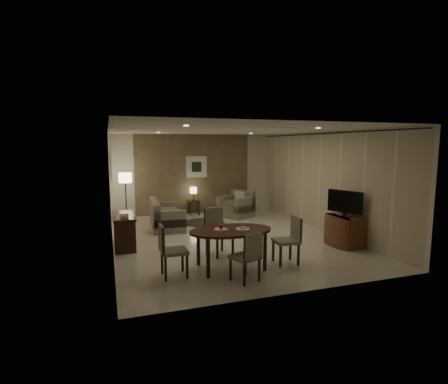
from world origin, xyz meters
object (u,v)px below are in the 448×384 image
object	(u,v)px
chair_left	(174,250)
sofa	(167,214)
side_table	(194,208)
dining_table	(231,249)
console_desk	(124,231)
tv_cabinet	(344,231)
chair_far	(220,232)
armchair	(236,204)
chair_right	(286,240)
floor_lamp	(126,198)
chair_near	(245,256)

from	to	relation	value
chair_left	sofa	bearing A→B (deg)	-7.78
side_table	dining_table	bearing A→B (deg)	-95.87
chair_left	dining_table	bearing A→B (deg)	-86.35
dining_table	side_table	xyz separation A→B (m)	(0.54, 5.27, -0.13)
console_desk	dining_table	size ratio (longest dim) A/B	0.75
tv_cabinet	chair_far	world-z (taller)	chair_far
sofa	armchair	size ratio (longest dim) A/B	1.78
chair_right	floor_lamp	world-z (taller)	floor_lamp
tv_cabinet	chair_far	distance (m)	3.00
console_desk	chair_far	distance (m)	2.28
armchair	side_table	size ratio (longest dim) A/B	1.97
floor_lamp	dining_table	bearing A→B (deg)	-70.97
chair_far	floor_lamp	xyz separation A→B (m)	(-1.71, 4.00, 0.25)
chair_right	floor_lamp	bearing A→B (deg)	-145.94
tv_cabinet	dining_table	distance (m)	3.09
chair_right	sofa	xyz separation A→B (m)	(-1.74, 3.79, -0.07)
chair_left	side_table	size ratio (longest dim) A/B	1.97
chair_near	floor_lamp	world-z (taller)	floor_lamp
sofa	chair_right	bearing A→B (deg)	-152.64
console_desk	chair_right	size ratio (longest dim) A/B	1.28
console_desk	sofa	distance (m)	2.03
console_desk	chair_left	bearing A→B (deg)	-70.74
dining_table	chair_near	distance (m)	0.69
side_table	tv_cabinet	bearing A→B (deg)	-62.02
armchair	chair_far	bearing A→B (deg)	-53.21
console_desk	tv_cabinet	xyz separation A→B (m)	(4.89, -1.50, -0.03)
dining_table	floor_lamp	xyz separation A→B (m)	(-1.67, 4.84, 0.38)
console_desk	tv_cabinet	world-z (taller)	console_desk
console_desk	sofa	size ratio (longest dim) A/B	0.71
armchair	floor_lamp	bearing A→B (deg)	-123.23
tv_cabinet	chair_right	distance (m)	2.03
chair_far	chair_right	world-z (taller)	chair_far
dining_table	chair_far	size ratio (longest dim) A/B	1.60
console_desk	tv_cabinet	bearing A→B (deg)	-17.05
tv_cabinet	chair_left	distance (m)	4.19
tv_cabinet	floor_lamp	size ratio (longest dim) A/B	0.60
chair_far	floor_lamp	distance (m)	4.36
console_desk	chair_left	size ratio (longest dim) A/B	1.27
dining_table	chair_left	distance (m)	1.11
armchair	chair_near	bearing A→B (deg)	-46.70
chair_right	armchair	size ratio (longest dim) A/B	0.99
sofa	side_table	world-z (taller)	sofa
dining_table	chair_right	world-z (taller)	chair_right
console_desk	dining_table	distance (m)	2.80
chair_near	side_table	world-z (taller)	chair_near
chair_far	floor_lamp	bearing A→B (deg)	96.22
chair_far	sofa	distance (m)	2.93
sofa	armchair	distance (m)	2.54
armchair	dining_table	bearing A→B (deg)	-49.44
chair_left	tv_cabinet	bearing A→B (deg)	-81.29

